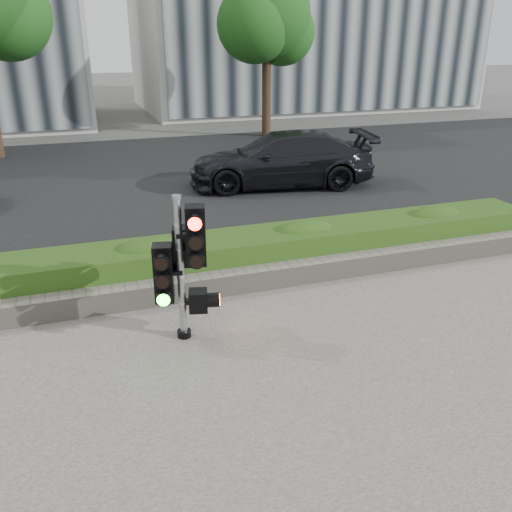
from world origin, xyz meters
name	(u,v)px	position (x,y,z in m)	size (l,w,h in m)	color
ground	(276,353)	(0.00, 0.00, 0.00)	(120.00, 120.00, 0.00)	#51514C
sidewalk	(376,496)	(0.00, -2.50, 0.01)	(16.00, 11.00, 0.03)	#9E9389
road	(154,177)	(0.00, 10.00, 0.01)	(60.00, 13.00, 0.02)	black
curb	(214,261)	(0.00, 3.15, 0.06)	(60.00, 0.25, 0.12)	gray
stone_wall	(234,281)	(0.00, 1.90, 0.20)	(12.00, 0.32, 0.34)	gray
hedge	(222,257)	(0.00, 2.55, 0.37)	(12.00, 1.00, 0.68)	#528228
tree_right	(266,17)	(5.48, 15.55, 4.48)	(4.10, 3.58, 6.53)	black
traffic_signal	(182,261)	(-1.01, 0.79, 1.13)	(0.73, 0.58, 1.99)	black
car_dark	(281,159)	(3.15, 7.88, 0.74)	(2.01, 4.95, 1.44)	black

